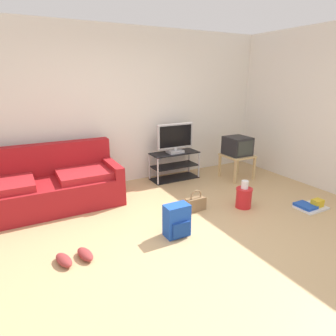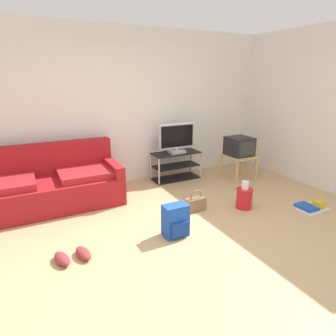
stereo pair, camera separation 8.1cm
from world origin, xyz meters
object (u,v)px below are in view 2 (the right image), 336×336
Objects in this scene: handbag at (196,204)px; cleaning_bucket at (244,197)px; tv_stand at (176,166)px; side_table at (239,159)px; couch at (48,185)px; backpack at (176,221)px; flat_tv at (177,139)px; floor_tray at (312,207)px; sneakers_pair at (73,256)px; crt_tv at (239,146)px.

cleaning_bucket reaches higher than handbag.
tv_stand is 2.16× the size of cleaning_bucket.
couch is at bearing 174.51° from side_table.
handbag is at bearing 160.56° from cleaning_bucket.
backpack is 0.97× the size of cleaning_bucket.
couch reaches higher than backpack.
tv_stand is at bearing 47.61° from backpack.
handbag is at bearing 25.08° from backpack.
backpack is (-1.01, -1.82, -0.59)m from flat_tv.
cleaning_bucket reaches higher than floor_tray.
couch is 6.56× the size of handbag.
floor_tray is (3.42, -1.93, -0.28)m from couch.
flat_tv is 1.25m from side_table.
tv_stand is at bearing 38.72° from sneakers_pair.
floor_tray is at bearing -21.22° from backpack.
floor_tray is at bearing -26.20° from handbag.
cleaning_bucket reaches higher than sneakers_pair.
tv_stand reaches higher than handbag.
couch reaches higher than side_table.
flat_tv is 1.38× the size of side_table.
couch is 2.35m from flat_tv.
backpack reaches higher than floor_tray.
side_table is at bearing 20.90° from sneakers_pair.
side_table is at bearing 53.62° from cleaning_bucket.
couch is 2.09m from backpack.
backpack is (-2.09, -1.32, -0.19)m from side_table.
tv_stand is at bearing 99.66° from cleaning_bucket.
sneakers_pair is (-3.31, -1.28, -0.58)m from crt_tv.
couch is at bearing -175.57° from flat_tv.
tv_stand is 2.10× the size of floor_tray.
cleaning_bucket is (1.29, 0.23, -0.02)m from backpack.
backpack is 1.23m from sneakers_pair.
crt_tv reaches higher than side_table.
floor_tray is at bearing -31.18° from cleaning_bucket.
cleaning_bucket is at bearing -28.84° from couch.
tv_stand is 1.76× the size of side_table.
side_table is 1.23× the size of cleaning_bucket.
floor_tray is (1.13, -2.11, -0.74)m from flat_tv.
side_table is at bearing 91.76° from floor_tray.
backpack is at bearing -169.80° from cleaning_bucket.
side_table is at bearing -25.93° from tv_stand.
flat_tv is 1.66× the size of floor_tray.
flat_tv is (2.29, 0.18, 0.46)m from couch.
couch is at bearing -175.02° from tv_stand.
tv_stand is 2.23× the size of sneakers_pair.
sneakers_pair is at bearing 163.61° from backpack.
tv_stand is at bearing 73.01° from handbag.
flat_tv is 1.56m from handbag.
floor_tray is at bearing -88.26° from crt_tv.
backpack is at bearing -141.27° from handbag.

